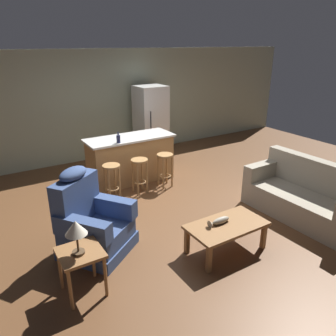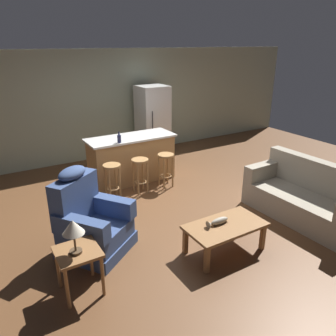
# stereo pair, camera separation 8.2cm
# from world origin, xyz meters

# --- Properties ---
(ground_plane) EXTENTS (12.00, 12.00, 0.00)m
(ground_plane) POSITION_xyz_m (0.00, 0.00, 0.00)
(ground_plane) COLOR brown
(back_wall) EXTENTS (12.00, 0.05, 2.60)m
(back_wall) POSITION_xyz_m (0.00, 3.12, 1.30)
(back_wall) COLOR #9EA88E
(back_wall) RESTS_ON ground_plane
(coffee_table) EXTENTS (1.10, 0.60, 0.42)m
(coffee_table) POSITION_xyz_m (0.01, -1.60, 0.36)
(coffee_table) COLOR olive
(coffee_table) RESTS_ON ground_plane
(fish_figurine) EXTENTS (0.34, 0.10, 0.10)m
(fish_figurine) POSITION_xyz_m (-0.08, -1.54, 0.46)
(fish_figurine) COLOR #4C3823
(fish_figurine) RESTS_ON coffee_table
(couch) EXTENTS (0.89, 1.92, 0.94)m
(couch) POSITION_xyz_m (1.78, -1.54, 0.34)
(couch) COLOR #9E937F
(couch) RESTS_ON ground_plane
(recliner_near_lamp) EXTENTS (1.17, 1.17, 1.20)m
(recliner_near_lamp) POSITION_xyz_m (-1.55, -0.60, 0.42)
(recliner_near_lamp) COLOR #384C7A
(recliner_near_lamp) RESTS_ON ground_plane
(end_table) EXTENTS (0.48, 0.48, 0.56)m
(end_table) POSITION_xyz_m (-1.94, -1.35, 0.46)
(end_table) COLOR olive
(end_table) RESTS_ON ground_plane
(table_lamp) EXTENTS (0.24, 0.24, 0.41)m
(table_lamp) POSITION_xyz_m (-1.96, -1.38, 0.87)
(table_lamp) COLOR #4C3823
(table_lamp) RESTS_ON end_table
(kitchen_island) EXTENTS (1.80, 0.70, 0.95)m
(kitchen_island) POSITION_xyz_m (0.00, 1.35, 0.48)
(kitchen_island) COLOR #AD7F4C
(kitchen_island) RESTS_ON ground_plane
(bar_stool_left) EXTENTS (0.32, 0.32, 0.68)m
(bar_stool_left) POSITION_xyz_m (-0.69, 0.72, 0.47)
(bar_stool_left) COLOR #A87A47
(bar_stool_left) RESTS_ON ground_plane
(bar_stool_middle) EXTENTS (0.32, 0.32, 0.68)m
(bar_stool_middle) POSITION_xyz_m (-0.12, 0.72, 0.47)
(bar_stool_middle) COLOR #A87A47
(bar_stool_middle) RESTS_ON ground_plane
(bar_stool_right) EXTENTS (0.32, 0.32, 0.68)m
(bar_stool_right) POSITION_xyz_m (0.45, 0.72, 0.47)
(bar_stool_right) COLOR #A87A47
(bar_stool_right) RESTS_ON ground_plane
(refrigerator) EXTENTS (0.70, 0.69, 1.76)m
(refrigerator) POSITION_xyz_m (1.16, 2.55, 0.88)
(refrigerator) COLOR white
(refrigerator) RESTS_ON ground_plane
(bottle_tall_green) EXTENTS (0.07, 0.07, 0.21)m
(bottle_tall_green) POSITION_xyz_m (-0.36, 1.09, 1.03)
(bottle_tall_green) COLOR #23284C
(bottle_tall_green) RESTS_ON kitchen_island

